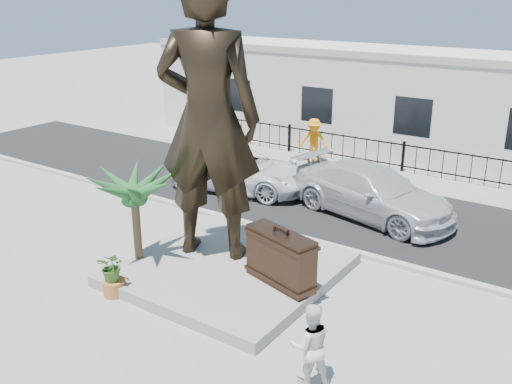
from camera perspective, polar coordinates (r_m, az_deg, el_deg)
ground at (r=14.16m, az=-4.66°, el=-11.08°), size 100.00×100.00×0.00m
street at (r=20.36m, az=9.58°, el=-1.36°), size 40.00×7.00×0.01m
curb at (r=17.44m, az=4.65°, el=-4.64°), size 40.00×0.25×0.12m
far_sidewalk at (r=23.86m, az=13.69°, el=1.53°), size 40.00×2.50×0.02m
plinth at (r=15.39m, az=-2.61°, el=-7.72°), size 5.20×5.20×0.30m
fence at (r=24.41m, az=14.48°, el=3.33°), size 22.00×0.10×1.20m
building at (r=27.95m, az=17.83°, el=8.42°), size 28.00×7.00×4.40m
statue at (r=14.83m, az=-4.80°, el=7.32°), size 3.21×2.66×7.53m
suitcase at (r=14.10m, az=2.48°, el=-6.63°), size 2.03×1.13×1.36m
tourist at (r=11.23m, az=5.43°, el=-15.00°), size 1.06×1.05×1.72m
car_white at (r=21.51m, az=-1.47°, el=2.21°), size 5.74×3.36×1.50m
car_silver at (r=19.32m, az=11.50°, el=0.01°), size 6.16×3.55×1.68m
worker at (r=24.96m, az=5.80°, el=5.14°), size 1.42×1.10×1.93m
palm_tree at (r=16.14m, az=-11.54°, el=-7.36°), size 1.80×1.80×3.20m
planter at (r=14.83m, az=-13.97°, el=-9.25°), size 0.56×0.56×0.40m
shrub at (r=14.56m, az=-14.16°, el=-7.25°), size 0.85×0.80×0.77m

